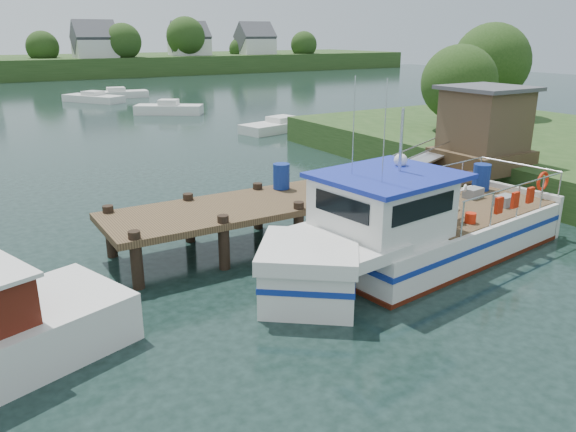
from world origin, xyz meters
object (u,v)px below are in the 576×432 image
moored_far (116,94)px  dock (437,150)px  lobster_boat (413,232)px  moored_c (282,125)px  moored_b (169,109)px  moored_d (93,98)px

moored_far → dock: bearing=-96.9°
lobster_boat → moored_c: (8.90, 22.34, -0.62)m
moored_b → moored_c: 12.56m
dock → moored_c: size_ratio=2.55×
moored_c → moored_d: bearing=103.0°
lobster_boat → moored_c: bearing=61.1°
moored_b → lobster_boat: bearing=-99.7°
dock → moored_far: 45.38m
moored_far → moored_b: moored_b is taller
lobster_boat → moored_b: lobster_boat is taller
lobster_boat → moored_far: (4.74, 49.18, -0.59)m
moored_b → moored_far: bearing=90.1°
lobster_boat → moored_c: size_ratio=1.76×
dock → moored_d: dock is taller
moored_c → lobster_boat: bearing=-115.1°
lobster_boat → moored_d: size_ratio=1.77×
dock → lobster_boat: size_ratio=1.45×
moored_c → moored_d: moored_d is taller
moored_b → moored_c: (3.81, -11.96, -0.09)m
dock → moored_d: 42.76m
dock → moored_d: size_ratio=2.57×
moored_c → moored_d: size_ratio=1.01×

